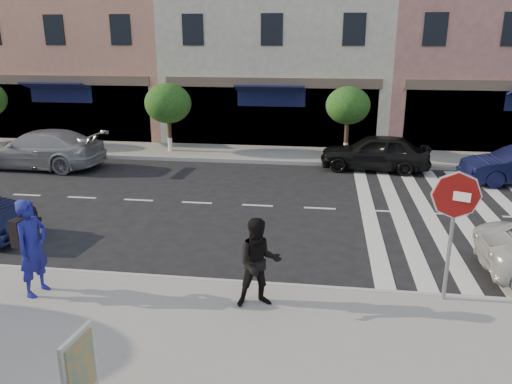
{
  "coord_description": "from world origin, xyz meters",
  "views": [
    {
      "loc": [
        2.05,
        -11.06,
        5.23
      ],
      "look_at": [
        0.37,
        1.02,
        1.4
      ],
      "focal_mm": 35.0,
      "sensor_mm": 36.0,
      "label": 1
    }
  ],
  "objects_px": {
    "photographer": "(32,247)",
    "poster_board": "(80,370)",
    "walker": "(259,263)",
    "car_far_left": "(39,149)",
    "car_far_mid": "(375,152)",
    "stop_sign": "(455,209)"
  },
  "relations": [
    {
      "from": "stop_sign",
      "to": "car_far_mid",
      "type": "distance_m",
      "value": 10.86
    },
    {
      "from": "car_far_left",
      "to": "car_far_mid",
      "type": "distance_m",
      "value": 13.73
    },
    {
      "from": "stop_sign",
      "to": "walker",
      "type": "height_order",
      "value": "stop_sign"
    },
    {
      "from": "walker",
      "to": "poster_board",
      "type": "height_order",
      "value": "walker"
    },
    {
      "from": "photographer",
      "to": "poster_board",
      "type": "relative_size",
      "value": 1.76
    },
    {
      "from": "photographer",
      "to": "walker",
      "type": "height_order",
      "value": "photographer"
    },
    {
      "from": "stop_sign",
      "to": "car_far_left",
      "type": "distance_m",
      "value": 16.93
    },
    {
      "from": "poster_board",
      "to": "car_far_left",
      "type": "bearing_deg",
      "value": 129.1
    },
    {
      "from": "photographer",
      "to": "car_far_left",
      "type": "height_order",
      "value": "photographer"
    },
    {
      "from": "car_far_mid",
      "to": "car_far_left",
      "type": "bearing_deg",
      "value": -78.91
    },
    {
      "from": "car_far_mid",
      "to": "photographer",
      "type": "bearing_deg",
      "value": -28.93
    },
    {
      "from": "poster_board",
      "to": "car_far_mid",
      "type": "distance_m",
      "value": 15.55
    },
    {
      "from": "poster_board",
      "to": "car_far_mid",
      "type": "height_order",
      "value": "car_far_mid"
    },
    {
      "from": "car_far_left",
      "to": "car_far_mid",
      "type": "height_order",
      "value": "car_far_left"
    },
    {
      "from": "photographer",
      "to": "car_far_mid",
      "type": "bearing_deg",
      "value": -21.69
    },
    {
      "from": "stop_sign",
      "to": "poster_board",
      "type": "xyz_separation_m",
      "value": [
        -5.8,
        -3.83,
        -1.37
      ]
    },
    {
      "from": "stop_sign",
      "to": "photographer",
      "type": "distance_m",
      "value": 8.34
    },
    {
      "from": "stop_sign",
      "to": "poster_board",
      "type": "relative_size",
      "value": 2.32
    },
    {
      "from": "stop_sign",
      "to": "photographer",
      "type": "height_order",
      "value": "stop_sign"
    },
    {
      "from": "walker",
      "to": "car_far_mid",
      "type": "bearing_deg",
      "value": 57.63
    },
    {
      "from": "photographer",
      "to": "walker",
      "type": "bearing_deg",
      "value": -76.06
    },
    {
      "from": "car_far_mid",
      "to": "stop_sign",
      "type": "bearing_deg",
      "value": 7.3
    }
  ]
}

